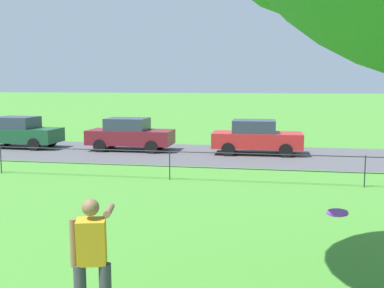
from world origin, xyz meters
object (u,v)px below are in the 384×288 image
at_px(person_thrower, 92,260).
at_px(car_dark_green_center, 19,132).
at_px(car_maroon_left, 130,134).
at_px(car_red_far_right, 256,137).
at_px(frisbee, 337,213).

relative_size(person_thrower, car_dark_green_center, 0.43).
distance_m(person_thrower, car_maroon_left, 16.64).
bearing_deg(car_dark_green_center, car_red_far_right, 0.23).
bearing_deg(car_maroon_left, car_dark_green_center, -178.93).
distance_m(frisbee, car_red_far_right, 15.36).
xyz_separation_m(car_dark_green_center, car_red_far_right, (11.68, 0.05, 0.00)).
bearing_deg(frisbee, car_red_far_right, 96.82).
bearing_deg(car_dark_green_center, frisbee, -48.34).
bearing_deg(car_red_far_right, car_maroon_left, 179.43).
xyz_separation_m(person_thrower, car_red_far_right, (1.25, 15.89, -0.17)).
bearing_deg(frisbee, car_dark_green_center, 131.66).
bearing_deg(car_red_far_right, person_thrower, -94.49).
relative_size(car_dark_green_center, car_red_far_right, 1.00).
relative_size(person_thrower, frisbee, 4.72).
bearing_deg(person_thrower, frisbee, 12.26).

